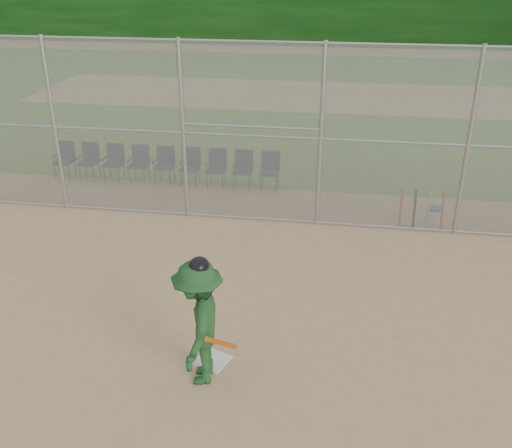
# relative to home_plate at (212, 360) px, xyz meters

# --- Properties ---
(ground) EXTENTS (100.00, 100.00, 0.00)m
(ground) POSITION_rel_home_plate_xyz_m (0.27, 0.05, -0.01)
(ground) COLOR tan
(ground) RESTS_ON ground
(grass_strip) EXTENTS (100.00, 100.00, 0.00)m
(grass_strip) POSITION_rel_home_plate_xyz_m (0.27, 18.05, -0.00)
(grass_strip) COLOR #376B20
(grass_strip) RESTS_ON ground
(dirt_patch_far) EXTENTS (24.00, 24.00, 0.00)m
(dirt_patch_far) POSITION_rel_home_plate_xyz_m (0.27, 18.05, -0.00)
(dirt_patch_far) COLOR tan
(dirt_patch_far) RESTS_ON ground
(backstop_fence) EXTENTS (16.09, 0.09, 4.00)m
(backstop_fence) POSITION_rel_home_plate_xyz_m (0.27, 5.05, 2.06)
(backstop_fence) COLOR gray
(backstop_fence) RESTS_ON ground
(home_plate) EXTENTS (0.59, 0.59, 0.02)m
(home_plate) POSITION_rel_home_plate_xyz_m (0.00, 0.00, 0.00)
(home_plate) COLOR silver
(home_plate) RESTS_ON ground
(batter_at_plate) EXTENTS (0.95, 1.37, 1.97)m
(batter_at_plate) POSITION_rel_home_plate_xyz_m (-0.06, -0.38, 0.94)
(batter_at_plate) COLOR #1B4520
(batter_at_plate) RESTS_ON ground
(water_cooler) EXTENTS (0.31, 0.31, 0.39)m
(water_cooler) POSITION_rel_home_plate_xyz_m (3.88, 5.52, 0.19)
(water_cooler) COLOR white
(water_cooler) RESTS_ON ground
(spare_bats) EXTENTS (0.96, 0.31, 0.85)m
(spare_bats) POSITION_rel_home_plate_xyz_m (3.56, 5.32, 0.41)
(spare_bats) COLOR #D84C14
(spare_bats) RESTS_ON ground
(chair_0) EXTENTS (0.54, 0.52, 0.96)m
(chair_0) POSITION_rel_home_plate_xyz_m (-5.70, 7.02, 0.47)
(chair_0) COLOR #0E1834
(chair_0) RESTS_ON ground
(chair_1) EXTENTS (0.54, 0.52, 0.96)m
(chair_1) POSITION_rel_home_plate_xyz_m (-4.99, 7.02, 0.47)
(chair_1) COLOR #0E1834
(chair_1) RESTS_ON ground
(chair_2) EXTENTS (0.54, 0.52, 0.96)m
(chair_2) POSITION_rel_home_plate_xyz_m (-4.29, 7.02, 0.47)
(chair_2) COLOR #0E1834
(chair_2) RESTS_ON ground
(chair_3) EXTENTS (0.54, 0.52, 0.96)m
(chair_3) POSITION_rel_home_plate_xyz_m (-3.59, 7.02, 0.47)
(chair_3) COLOR #0E1834
(chair_3) RESTS_ON ground
(chair_4) EXTENTS (0.54, 0.52, 0.96)m
(chair_4) POSITION_rel_home_plate_xyz_m (-2.88, 7.02, 0.47)
(chair_4) COLOR #0E1834
(chair_4) RESTS_ON ground
(chair_5) EXTENTS (0.54, 0.52, 0.96)m
(chair_5) POSITION_rel_home_plate_xyz_m (-2.18, 7.02, 0.47)
(chair_5) COLOR #0E1834
(chair_5) RESTS_ON ground
(chair_6) EXTENTS (0.54, 0.52, 0.96)m
(chair_6) POSITION_rel_home_plate_xyz_m (-1.48, 7.02, 0.47)
(chair_6) COLOR #0E1834
(chair_6) RESTS_ON ground
(chair_7) EXTENTS (0.54, 0.52, 0.96)m
(chair_7) POSITION_rel_home_plate_xyz_m (-0.77, 7.02, 0.47)
(chair_7) COLOR #0E1834
(chair_7) RESTS_ON ground
(chair_8) EXTENTS (0.54, 0.52, 0.96)m
(chair_8) POSITION_rel_home_plate_xyz_m (-0.07, 7.02, 0.47)
(chair_8) COLOR #0E1834
(chair_8) RESTS_ON ground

